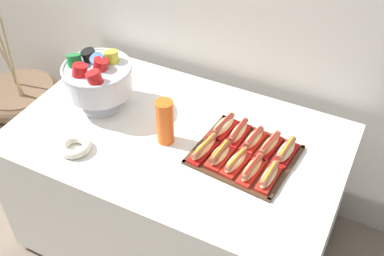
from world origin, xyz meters
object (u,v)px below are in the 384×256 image
object	(u,v)px
hot_dog_0	(204,149)
hot_dog_3	(252,169)
floor_vase	(28,123)
hot_dog_5	(223,127)
hot_dog_8	(269,145)
serving_tray	(244,155)
hot_dog_1	(220,155)
cup_stack	(165,122)
hot_dog_4	(269,176)
buffet_table	(178,188)
punch_bowl	(98,77)
hot_dog_9	(286,151)
donut	(75,147)
hot_dog_6	(238,133)
hot_dog_2	(235,162)
hot_dog_7	(253,139)

from	to	relation	value
hot_dog_0	hot_dog_3	bearing A→B (deg)	-5.39
floor_vase	hot_dog_5	bearing A→B (deg)	-2.54
floor_vase	hot_dog_8	size ratio (longest dim) A/B	5.71
serving_tray	hot_dog_1	world-z (taller)	hot_dog_1
hot_dog_1	cup_stack	bearing A→B (deg)	177.11
hot_dog_0	hot_dog_4	xyz separation A→B (m)	(0.30, -0.03, -0.00)
buffet_table	punch_bowl	distance (m)	0.67
hot_dog_4	hot_dog_9	xyz separation A→B (m)	(0.02, 0.16, 0.00)
buffet_table	donut	xyz separation A→B (m)	(-0.35, -0.28, 0.37)
hot_dog_9	punch_bowl	xyz separation A→B (m)	(-0.90, -0.05, 0.12)
hot_dog_6	hot_dog_8	distance (m)	0.15
floor_vase	hot_dog_2	world-z (taller)	floor_vase
hot_dog_6	cup_stack	distance (m)	0.33
hot_dog_0	hot_dog_8	world-z (taller)	hot_dog_0
hot_dog_1	floor_vase	bearing A→B (deg)	170.53
hot_dog_8	donut	size ratio (longest dim) A/B	1.30
hot_dog_1	hot_dog_9	bearing A→B (deg)	30.87
hot_dog_2	hot_dog_9	world-z (taller)	hot_dog_9
hot_dog_2	hot_dog_3	distance (m)	0.08
hot_dog_6	hot_dog_7	world-z (taller)	hot_dog_6
serving_tray	hot_dog_7	xyz separation A→B (m)	(0.01, 0.08, 0.03)
cup_stack	hot_dog_2	bearing A→B (deg)	-3.44
hot_dog_0	hot_dog_6	xyz separation A→B (m)	(0.09, 0.16, 0.00)
hot_dog_3	cup_stack	bearing A→B (deg)	176.21
hot_dog_4	hot_dog_7	world-z (taller)	hot_dog_4
hot_dog_3	donut	bearing A→B (deg)	-164.70
hot_dog_3	hot_dog_6	xyz separation A→B (m)	(-0.13, 0.18, 0.00)
hot_dog_5	floor_vase	bearing A→B (deg)	177.46
hot_dog_2	hot_dog_4	size ratio (longest dim) A/B	1.01
hot_dog_2	hot_dog_3	size ratio (longest dim) A/B	0.92
hot_dog_2	donut	distance (m)	0.69
donut	buffet_table	bearing A→B (deg)	38.30
hot_dog_4	hot_dog_9	size ratio (longest dim) A/B	0.98
floor_vase	hot_dog_3	size ratio (longest dim) A/B	5.82
floor_vase	hot_dog_7	xyz separation A→B (m)	(1.47, -0.07, 0.52)
hot_dog_5	hot_dog_6	bearing A→B (deg)	-5.39
cup_stack	hot_dog_1	bearing A→B (deg)	-2.89
hot_dog_5	donut	size ratio (longest dim) A/B	1.27
donut	hot_dog_2	bearing A→B (deg)	17.51
serving_tray	hot_dog_8	size ratio (longest dim) A/B	2.39
floor_vase	punch_bowl	world-z (taller)	floor_vase
hot_dog_1	hot_dog_4	distance (m)	0.23
hot_dog_7	cup_stack	xyz separation A→B (m)	(-0.35, -0.14, 0.07)
hot_dog_2	hot_dog_4	distance (m)	0.15
floor_vase	serving_tray	world-z (taller)	floor_vase
serving_tray	cup_stack	xyz separation A→B (m)	(-0.35, -0.06, 0.10)
hot_dog_0	hot_dog_7	size ratio (longest dim) A/B	1.15
hot_dog_1	hot_dog_0	bearing A→B (deg)	174.61
hot_dog_7	floor_vase	bearing A→B (deg)	177.17
hot_dog_2	hot_dog_8	xyz separation A→B (m)	(0.09, 0.16, 0.00)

